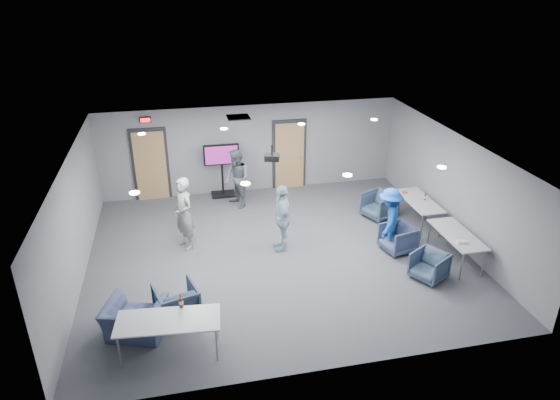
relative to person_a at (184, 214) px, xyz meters
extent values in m
plane|color=#3C3F44|center=(2.17, -0.80, -0.92)|extent=(9.00, 9.00, 0.00)
plane|color=white|center=(2.17, -0.80, 1.78)|extent=(9.00, 9.00, 0.00)
cube|color=slate|center=(2.17, 3.20, 0.43)|extent=(9.00, 0.02, 2.70)
cube|color=slate|center=(2.17, -4.80, 0.43)|extent=(9.00, 0.02, 2.70)
cube|color=slate|center=(-2.33, -0.80, 0.43)|extent=(0.02, 8.00, 2.70)
cube|color=slate|center=(6.67, -0.80, 0.43)|extent=(0.02, 8.00, 2.70)
cube|color=black|center=(-0.83, 3.17, 0.16)|extent=(1.06, 0.06, 2.24)
cube|color=#AD8154|center=(-0.83, 3.13, 0.13)|extent=(0.90, 0.05, 2.10)
cylinder|color=gray|center=(-0.48, 3.08, 0.08)|extent=(0.04, 0.10, 0.04)
cube|color=black|center=(3.37, 3.17, 0.16)|extent=(1.06, 0.06, 2.24)
cube|color=#AD8154|center=(3.37, 3.13, 0.13)|extent=(0.90, 0.05, 2.10)
cylinder|color=gray|center=(3.72, 3.08, 0.08)|extent=(0.04, 0.10, 0.04)
cube|color=black|center=(-0.83, 3.14, 1.53)|extent=(0.32, 0.06, 0.16)
cube|color=#FF0C0C|center=(-0.83, 3.10, 1.53)|extent=(0.26, 0.02, 0.11)
cube|color=black|center=(1.67, 2.00, 1.77)|extent=(0.60, 0.60, 0.03)
cylinder|color=white|center=(-0.83, -2.60, 1.77)|extent=(0.18, 0.18, 0.02)
cylinder|color=white|center=(-0.83, 1.00, 1.77)|extent=(0.18, 0.18, 0.02)
cylinder|color=white|center=(1.17, -2.60, 1.77)|extent=(0.18, 0.18, 0.02)
cylinder|color=white|center=(1.17, 1.00, 1.77)|extent=(0.18, 0.18, 0.02)
cylinder|color=white|center=(3.17, -2.60, 1.77)|extent=(0.18, 0.18, 0.02)
cylinder|color=white|center=(3.17, 1.00, 1.77)|extent=(0.18, 0.18, 0.02)
cylinder|color=white|center=(5.17, -2.60, 1.77)|extent=(0.18, 0.18, 0.02)
cylinder|color=white|center=(5.17, 1.00, 1.77)|extent=(0.18, 0.18, 0.02)
imported|color=gray|center=(0.00, 0.00, 0.00)|extent=(0.70, 0.80, 1.84)
imported|color=slate|center=(1.57, 2.06, -0.06)|extent=(0.91, 1.01, 1.72)
imported|color=#99B5C5|center=(2.32, -0.57, -0.07)|extent=(0.48, 1.02, 1.70)
imported|color=#194AA6|center=(4.87, -1.10, -0.12)|extent=(1.06, 1.19, 1.60)
imported|color=#324356|center=(5.33, 0.54, -0.56)|extent=(1.04, 1.03, 0.72)
imported|color=#3C4968|center=(5.07, -1.28, -0.58)|extent=(0.89, 0.87, 0.68)
imported|color=#384961|center=(5.24, -2.56, -0.60)|extent=(0.96, 0.95, 0.64)
imported|color=#36455E|center=(-0.30, -2.80, -0.55)|extent=(0.97, 0.98, 0.73)
imported|color=#3C4668|center=(-1.07, -3.15, -0.57)|extent=(1.30, 1.22, 0.69)
cube|color=#A2A4A6|center=(6.17, -0.12, -0.20)|extent=(0.70, 1.68, 0.03)
cylinder|color=gray|center=(5.90, 0.64, -0.57)|extent=(0.04, 0.04, 0.70)
cylinder|color=gray|center=(5.90, -0.87, -0.57)|extent=(0.04, 0.04, 0.70)
cylinder|color=gray|center=(6.44, 0.64, -0.57)|extent=(0.04, 0.04, 0.70)
cylinder|color=gray|center=(6.44, -0.87, -0.57)|extent=(0.04, 0.04, 0.70)
cube|color=#A2A4A6|center=(6.17, -2.02, -0.20)|extent=(0.70, 1.67, 0.03)
cylinder|color=gray|center=(5.90, -1.26, -0.57)|extent=(0.04, 0.04, 0.70)
cylinder|color=gray|center=(5.90, -2.77, -0.57)|extent=(0.04, 0.04, 0.70)
cylinder|color=gray|center=(6.44, -1.26, -0.57)|extent=(0.04, 0.04, 0.70)
cylinder|color=gray|center=(6.44, -2.77, -0.57)|extent=(0.04, 0.04, 0.70)
cube|color=#A2A4A6|center=(-0.44, -3.80, -0.20)|extent=(1.88, 0.93, 0.03)
cylinder|color=gray|center=(0.41, -3.58, -0.57)|extent=(0.04, 0.04, 0.70)
cylinder|color=gray|center=(-1.24, -3.42, -0.57)|extent=(0.04, 0.04, 0.70)
cylinder|color=gray|center=(0.36, -4.17, -0.57)|extent=(0.04, 0.04, 0.70)
cylinder|color=gray|center=(-1.29, -4.02, -0.57)|extent=(0.04, 0.04, 0.70)
cylinder|color=#542A0E|center=(-0.19, -3.47, -0.09)|extent=(0.07, 0.07, 0.21)
cylinder|color=#542A0E|center=(-0.19, -3.47, 0.06)|extent=(0.03, 0.03, 0.09)
cylinder|color=beige|center=(-0.19, -3.47, -0.09)|extent=(0.08, 0.08, 0.07)
cylinder|color=#542A0E|center=(6.32, -0.12, -0.11)|extent=(0.05, 0.05, 0.15)
cylinder|color=#542A0E|center=(6.32, -0.12, 0.00)|extent=(0.02, 0.02, 0.07)
cylinder|color=beige|center=(6.32, -0.12, -0.11)|extent=(0.06, 0.06, 0.05)
cube|color=#E13838|center=(5.98, 0.42, -0.17)|extent=(0.18, 0.15, 0.04)
cube|color=silver|center=(6.05, -2.42, -0.16)|extent=(0.25, 0.19, 0.05)
cube|color=black|center=(1.24, 2.95, -0.89)|extent=(0.71, 0.51, 0.06)
cylinder|color=black|center=(1.24, 2.95, -0.26)|extent=(0.06, 0.06, 1.22)
cube|color=black|center=(1.24, 2.95, 0.40)|extent=(1.06, 0.07, 0.63)
cube|color=#801C72|center=(1.24, 2.90, 0.40)|extent=(0.96, 0.01, 0.55)
cylinder|color=black|center=(2.09, -0.52, 1.66)|extent=(0.04, 0.04, 0.22)
cube|color=black|center=(2.09, -0.52, 1.48)|extent=(0.40, 0.37, 0.13)
cylinder|color=black|center=(2.09, -0.68, 1.48)|extent=(0.08, 0.06, 0.08)
camera|label=1|loc=(0.00, -11.10, 5.38)|focal=32.00mm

